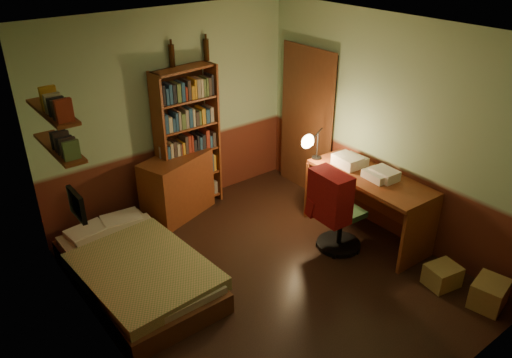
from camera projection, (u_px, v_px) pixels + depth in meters
floor at (270, 277)px, 5.46m from camera, size 3.50×4.00×0.02m
ceiling at (274, 33)px, 4.25m from camera, size 3.50×4.00×0.02m
wall_back at (170, 114)px, 6.27m from camera, size 3.50×0.02×2.60m
wall_left at (98, 231)px, 3.90m from camera, size 0.02×4.00×2.60m
wall_right at (388, 129)px, 5.82m from camera, size 0.02×4.00×2.60m
wall_front at (456, 272)px, 3.45m from camera, size 3.50×0.02×2.60m
doorway at (308, 122)px, 6.84m from camera, size 0.06×0.90×2.00m
door_trim at (306, 123)px, 6.82m from camera, size 0.02×0.98×2.08m
bed at (135, 260)px, 5.22m from camera, size 1.08×2.00×0.59m
dresser at (177, 186)px, 6.44m from camera, size 1.03×0.73×0.83m
mini_stereo at (169, 148)px, 6.30m from camera, size 0.34×0.30×0.15m
bookshelf at (188, 141)px, 6.39m from camera, size 0.84×0.35×1.90m
bottle_left at (172, 56)px, 5.92m from camera, size 0.08×0.08×0.27m
bottle_right at (206, 50)px, 6.19m from camera, size 0.07×0.07×0.27m
desk at (367, 206)px, 5.99m from camera, size 0.69×1.55×0.82m
paper_stack at (348, 161)px, 6.01m from camera, size 0.26×0.34×0.13m
desk_lamp at (318, 133)px, 6.07m from camera, size 0.25×0.25×0.68m
office_chair at (341, 213)px, 5.75m from camera, size 0.49×0.44×0.94m
red_jacket at (318, 152)px, 5.42m from camera, size 0.42×0.55×0.57m
wall_shelf_lower at (59, 148)px, 4.60m from camera, size 0.20×0.90×0.03m
wall_shelf_upper at (52, 112)px, 4.43m from camera, size 0.20×0.90×0.03m
framed_picture at (77, 205)px, 4.36m from camera, size 0.04×0.32×0.26m
cardboard_box_a at (489, 294)px, 4.99m from camera, size 0.42×0.37×0.28m
cardboard_box_b at (442, 276)px, 5.28m from camera, size 0.38×0.33×0.24m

